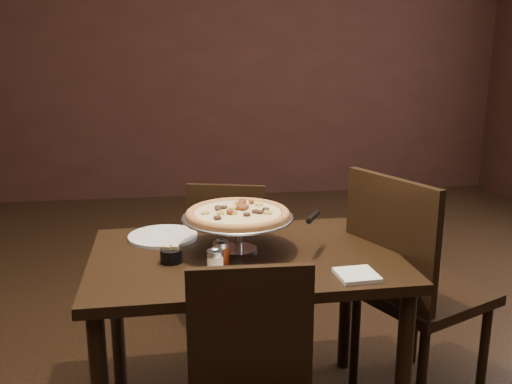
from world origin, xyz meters
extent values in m
cube|color=black|center=(0.00, 3.51, 1.40)|extent=(6.00, 0.02, 2.80)
cube|color=black|center=(0.05, -0.05, 0.69)|extent=(1.15, 0.78, 0.04)
cylinder|color=black|center=(0.57, -0.36, 0.34)|extent=(0.06, 0.06, 0.67)
cylinder|color=black|center=(-0.46, 0.26, 0.34)|extent=(0.06, 0.06, 0.67)
cylinder|color=black|center=(0.55, 0.28, 0.34)|extent=(0.06, 0.06, 0.67)
cylinder|color=silver|center=(0.03, -0.01, 0.71)|extent=(0.14, 0.14, 0.01)
cylinder|color=silver|center=(0.03, -0.01, 0.77)|extent=(0.03, 0.03, 0.11)
cylinder|color=silver|center=(0.03, -0.01, 0.83)|extent=(0.10, 0.10, 0.01)
cylinder|color=#A2A2A7|center=(0.03, -0.01, 0.84)|extent=(0.41, 0.41, 0.01)
torus|color=#A2A2A7|center=(0.03, -0.01, 0.84)|extent=(0.42, 0.42, 0.01)
cylinder|color=#915B2B|center=(0.03, -0.01, 0.85)|extent=(0.38, 0.38, 0.01)
torus|color=#915B2B|center=(0.03, -0.01, 0.85)|extent=(0.39, 0.39, 0.03)
cylinder|color=tan|center=(0.03, -0.01, 0.86)|extent=(0.32, 0.32, 0.01)
cylinder|color=#FBF5C3|center=(-0.07, -0.24, 0.74)|extent=(0.05, 0.05, 0.07)
cylinder|color=silver|center=(-0.07, -0.24, 0.79)|extent=(0.06, 0.06, 0.02)
ellipsoid|color=silver|center=(-0.07, -0.24, 0.80)|extent=(0.03, 0.03, 0.01)
cylinder|color=maroon|center=(-0.04, -0.16, 0.74)|extent=(0.05, 0.05, 0.07)
cylinder|color=silver|center=(-0.04, -0.16, 0.79)|extent=(0.06, 0.06, 0.02)
ellipsoid|color=silver|center=(-0.04, -0.16, 0.80)|extent=(0.03, 0.03, 0.01)
cylinder|color=black|center=(-0.22, -0.10, 0.73)|extent=(0.08, 0.08, 0.05)
cube|color=tan|center=(-0.23, -0.10, 0.74)|extent=(0.04, 0.03, 0.05)
cube|color=tan|center=(-0.21, -0.10, 0.74)|extent=(0.04, 0.03, 0.05)
cube|color=white|center=(0.40, -0.32, 0.71)|extent=(0.14, 0.14, 0.01)
cylinder|color=silver|center=(-0.25, 0.17, 0.71)|extent=(0.28, 0.28, 0.01)
cylinder|color=silver|center=(0.00, -0.33, 0.71)|extent=(0.25, 0.25, 0.01)
cone|color=silver|center=(0.30, -0.07, 0.84)|extent=(0.17, 0.17, 0.00)
cylinder|color=black|center=(0.30, -0.07, 0.85)|extent=(0.08, 0.13, 0.03)
cube|color=black|center=(0.08, 0.77, 0.39)|extent=(0.46, 0.46, 0.04)
cube|color=black|center=(0.04, 0.60, 0.61)|extent=(0.37, 0.12, 0.40)
cylinder|color=black|center=(0.27, 0.88, 0.19)|extent=(0.03, 0.03, 0.37)
cylinder|color=black|center=(-0.03, 0.96, 0.19)|extent=(0.03, 0.03, 0.37)
cylinder|color=black|center=(0.19, 0.58, 0.19)|extent=(0.03, 0.03, 0.37)
cylinder|color=black|center=(-0.10, 0.66, 0.19)|extent=(0.03, 0.03, 0.37)
cube|color=black|center=(0.02, -0.47, 0.62)|extent=(0.39, 0.04, 0.40)
cube|color=black|center=(0.80, 0.02, 0.47)|extent=(0.61, 0.61, 0.04)
cube|color=black|center=(0.61, -0.06, 0.74)|extent=(0.22, 0.43, 0.48)
cylinder|color=black|center=(1.04, -0.07, 0.22)|extent=(0.04, 0.04, 0.45)
cylinder|color=black|center=(0.89, 0.27, 0.22)|extent=(0.04, 0.04, 0.45)
cylinder|color=black|center=(0.70, -0.22, 0.22)|extent=(0.04, 0.04, 0.45)
cylinder|color=black|center=(0.55, 0.12, 0.22)|extent=(0.04, 0.04, 0.45)
camera|label=1|loc=(-0.18, -2.03, 1.46)|focal=40.00mm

